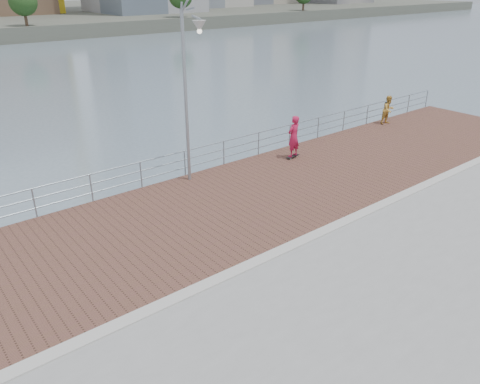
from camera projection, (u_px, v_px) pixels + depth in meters
water at (278, 304)px, 15.21m from camera, size 400.00×400.00×0.00m
seawall at (422, 373)px, 11.24m from camera, size 40.00×24.00×2.00m
brick_lane at (212, 210)px, 16.92m from camera, size 40.00×6.80×0.02m
curb at (281, 251)px, 14.36m from camera, size 40.00×0.40×0.06m
guardrail at (163, 166)px, 19.05m from camera, size 39.06×0.06×1.13m
street_lamp at (191, 65)px, 17.18m from camera, size 0.49×1.42×6.68m
skateboard at (293, 156)px, 21.80m from camera, size 0.80×0.31×0.09m
skateboarder at (294, 136)px, 21.40m from camera, size 0.76×0.55×1.92m
bystander at (388, 110)px, 26.62m from camera, size 0.86×0.71×1.62m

